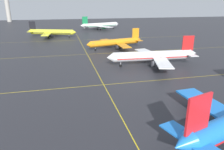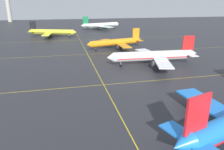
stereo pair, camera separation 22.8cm
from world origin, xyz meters
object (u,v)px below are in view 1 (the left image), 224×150
object	(u,v)px
airliner_far_right_stand	(100,25)
control_tower	(7,5)
airliner_second_row	(153,56)
airliner_far_left_stand	(51,32)
airliner_third_row	(116,42)

from	to	relation	value
airliner_far_right_stand	control_tower	xyz separation A→B (m)	(-95.27, 104.99, 15.47)
airliner_second_row	airliner_far_left_stand	world-z (taller)	airliner_second_row
airliner_second_row	airliner_third_row	xyz separation A→B (m)	(-6.52, 33.98, -0.40)
airliner_second_row	airliner_far_right_stand	bearing A→B (deg)	90.02
control_tower	airliner_far_left_stand	bearing A→B (deg)	-68.52
airliner_far_right_stand	airliner_third_row	bearing A→B (deg)	-94.58
airliner_far_right_stand	control_tower	bearing A→B (deg)	132.22
airliner_far_left_stand	airliner_far_right_stand	bearing A→B (deg)	39.87
control_tower	airliner_second_row	bearing A→B (deg)	-66.57
airliner_far_left_stand	airliner_far_right_stand	xyz separation A→B (m)	(40.61, 33.93, 0.37)
airliner_third_row	airliner_far_right_stand	bearing A→B (deg)	85.42
airliner_second_row	airliner_far_left_stand	distance (m)	90.67
airliner_far_left_stand	control_tower	bearing A→B (deg)	111.48
airliner_far_left_stand	airliner_far_right_stand	world-z (taller)	airliner_far_right_stand
airliner_second_row	control_tower	world-z (taller)	control_tower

